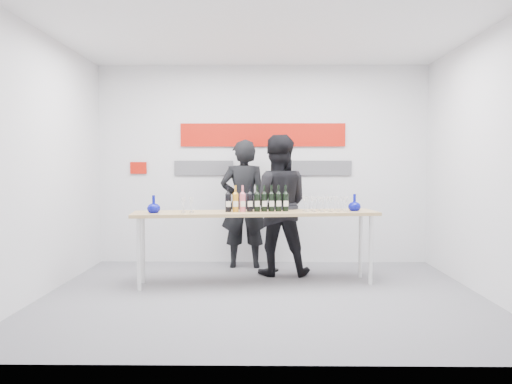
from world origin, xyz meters
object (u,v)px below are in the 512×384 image
at_px(mic_stand, 272,234).
at_px(tasting_table, 256,217).
at_px(presenter_right, 277,205).
at_px(presenter_left, 244,204).

bearing_deg(mic_stand, tasting_table, -95.65).
relative_size(presenter_right, mic_stand, 1.11).
xyz_separation_m(tasting_table, presenter_right, (0.28, 0.55, 0.11)).
relative_size(tasting_table, presenter_right, 1.62).
height_order(presenter_left, presenter_right, presenter_right).
height_order(tasting_table, mic_stand, mic_stand).
relative_size(tasting_table, presenter_left, 1.66).
bearing_deg(presenter_left, mic_stand, 148.17).
height_order(presenter_left, mic_stand, presenter_left).
relative_size(tasting_table, mic_stand, 1.80).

